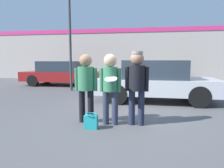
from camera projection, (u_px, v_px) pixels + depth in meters
ground_plane at (126, 120)px, 5.13m from camera, size 56.00×56.00×0.00m
storefront_building at (141, 54)px, 14.47m from camera, size 24.00×0.22×3.77m
person_left at (86, 82)px, 4.83m from camera, size 0.56×0.39×1.67m
person_middle_with_frisbee at (110, 83)px, 4.65m from camera, size 0.51×0.56×1.67m
person_right at (137, 81)px, 4.61m from camera, size 0.54×0.37×1.72m
parked_car_near at (155, 81)px, 7.33m from camera, size 4.26×1.84×1.51m
parked_car_far at (62, 73)px, 11.87m from camera, size 4.57×1.91×1.43m
street_lamp at (74, 7)px, 9.44m from camera, size 1.32×0.35×6.60m
shrub at (176, 74)px, 13.47m from camera, size 1.16×1.16×1.16m
handbag at (91, 121)px, 4.45m from camera, size 0.30×0.23×0.34m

